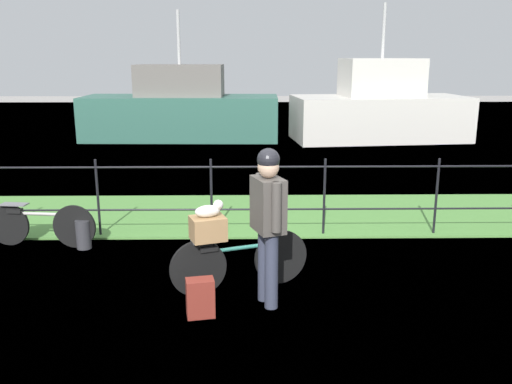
{
  "coord_description": "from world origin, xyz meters",
  "views": [
    {
      "loc": [
        -0.29,
        -5.36,
        2.59
      ],
      "look_at": [
        -0.19,
        1.27,
        0.9
      ],
      "focal_mm": 37.94,
      "sensor_mm": 36.0,
      "label": 1
    }
  ],
  "objects": [
    {
      "name": "mooring_bollard",
      "position": [
        -2.55,
        1.7,
        0.2
      ],
      "size": [
        0.2,
        0.2,
        0.4
      ],
      "primitive_type": "cylinder",
      "color": "#38383D",
      "rests_on": "ground"
    },
    {
      "name": "moored_boat_mid",
      "position": [
        3.79,
        11.39,
        0.93
      ],
      "size": [
        5.47,
        2.82,
        4.08
      ],
      "color": "silver",
      "rests_on": "ground"
    },
    {
      "name": "grass_strip",
      "position": [
        0.0,
        3.25,
        0.01
      ],
      "size": [
        27.0,
        2.4,
        0.03
      ],
      "primitive_type": "cube",
      "color": "#569342",
      "rests_on": "ground"
    },
    {
      "name": "ground_plane",
      "position": [
        0.0,
        0.0,
        0.0
      ],
      "size": [
        60.0,
        60.0,
        0.0
      ],
      "primitive_type": "plane",
      "color": "#9E9993"
    },
    {
      "name": "bicycle_parked",
      "position": [
        -3.17,
        1.81,
        0.32
      ],
      "size": [
        1.55,
        0.26,
        0.6
      ],
      "color": "black",
      "rests_on": "ground"
    },
    {
      "name": "wooden_crate",
      "position": [
        -0.72,
        0.21,
        0.77
      ],
      "size": [
        0.44,
        0.39,
        0.26
      ],
      "primitive_type": "cube",
      "rotation": [
        0.0,
        0.0,
        0.34
      ],
      "color": "#A87F51",
      "rests_on": "bicycle_main"
    },
    {
      "name": "harbor_water",
      "position": [
        0.0,
        10.44,
        0.0
      ],
      "size": [
        30.0,
        30.0,
        0.0
      ],
      "primitive_type": "plane",
      "color": "#60849E",
      "rests_on": "ground"
    },
    {
      "name": "bicycle_main",
      "position": [
        -0.39,
        0.33,
        0.34
      ],
      "size": [
        1.54,
        0.58,
        0.64
      ],
      "color": "black",
      "rests_on": "ground"
    },
    {
      "name": "backpack_on_paving",
      "position": [
        -0.78,
        -0.32,
        0.2
      ],
      "size": [
        0.31,
        0.23,
        0.4
      ],
      "primitive_type": "cube",
      "rotation": [
        0.0,
        0.0,
        3.33
      ],
      "color": "maroon",
      "rests_on": "ground"
    },
    {
      "name": "moored_boat_near",
      "position": [
        -2.38,
        11.66,
        0.88
      ],
      "size": [
        6.06,
        2.2,
        3.9
      ],
      "color": "#336656",
      "rests_on": "ground"
    },
    {
      "name": "cyclist_person",
      "position": [
        -0.08,
        -0.04,
        1.0
      ],
      "size": [
        0.38,
        0.51,
        1.68
      ],
      "color": "#383D51",
      "rests_on": "ground"
    },
    {
      "name": "iron_fence",
      "position": [
        0.0,
        2.2,
        0.66
      ],
      "size": [
        18.04,
        0.04,
        1.15
      ],
      "color": "black",
      "rests_on": "ground"
    },
    {
      "name": "terrier_dog",
      "position": [
        -0.7,
        0.22,
        0.97
      ],
      "size": [
        0.32,
        0.23,
        0.18
      ],
      "color": "silver",
      "rests_on": "wooden_crate"
    }
  ]
}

